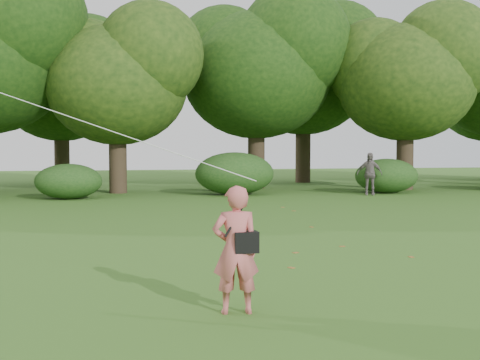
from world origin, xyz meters
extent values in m
plane|color=#265114|center=(0.00, 0.00, 0.00)|extent=(100.00, 100.00, 0.00)
imported|color=#CB605F|center=(-0.89, -0.78, 0.79)|extent=(0.61, 0.43, 1.58)
imported|color=slate|center=(8.73, 16.45, 0.93)|extent=(1.18, 0.85, 1.86)
cube|color=black|center=(-0.77, -0.81, 0.89)|extent=(0.30, 0.20, 0.26)
cylinder|color=black|center=(-0.89, -0.82, 1.19)|extent=(0.33, 0.14, 0.47)
cylinder|color=white|center=(-3.04, 0.26, 2.50)|extent=(4.81, 2.20, 1.74)
cylinder|color=#3A2D1E|center=(-2.00, 20.00, 1.57)|extent=(0.80, 0.80, 3.15)
ellipsoid|color=#1E3F11|center=(-2.00, 20.00, 4.91)|extent=(6.40, 6.40, 5.44)
cylinder|color=#3A2D1E|center=(5.00, 22.00, 1.84)|extent=(0.86, 0.86, 3.67)
ellipsoid|color=#1E3F11|center=(5.00, 22.00, 5.76)|extent=(7.60, 7.60, 6.46)
cylinder|color=#3A2D1E|center=(12.00, 19.50, 1.72)|extent=(0.83, 0.83, 3.43)
ellipsoid|color=#1E3F11|center=(12.00, 19.50, 5.30)|extent=(6.80, 6.80, 5.78)
cylinder|color=#3A2D1E|center=(-5.00, 27.50, 1.75)|extent=(0.84, 0.84, 3.50)
ellipsoid|color=#1E3F11|center=(-5.00, 27.50, 5.43)|extent=(7.00, 7.00, 5.95)
cylinder|color=#3A2D1E|center=(9.00, 26.50, 2.01)|extent=(0.90, 0.90, 4.02)
ellipsoid|color=#1E3F11|center=(9.00, 26.50, 6.17)|extent=(7.80, 7.80, 6.63)
ellipsoid|color=#264919|center=(-4.00, 17.10, 0.71)|extent=(2.66, 2.09, 1.42)
ellipsoid|color=#264919|center=(3.00, 17.90, 0.94)|extent=(3.50, 2.75, 1.88)
ellipsoid|color=#264919|center=(10.00, 17.40, 0.79)|extent=(2.94, 2.31, 1.58)
cube|color=brown|center=(1.14, 3.17, 0.00)|extent=(0.14, 0.12, 0.01)
cube|color=brown|center=(3.11, 2.26, 0.00)|extent=(0.08, 0.12, 0.01)
cube|color=brown|center=(2.70, 6.75, 0.00)|extent=(0.11, 0.14, 0.01)
cube|color=brown|center=(0.61, 1.76, 0.00)|extent=(0.12, 0.14, 0.01)
cube|color=brown|center=(2.31, 3.68, 0.00)|extent=(0.14, 0.11, 0.01)
cube|color=brown|center=(3.46, 10.70, 0.00)|extent=(0.14, 0.14, 0.01)
cube|color=brown|center=(3.46, 11.96, 0.00)|extent=(0.13, 0.09, 0.01)
camera|label=1|loc=(-2.40, -7.96, 2.03)|focal=45.00mm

